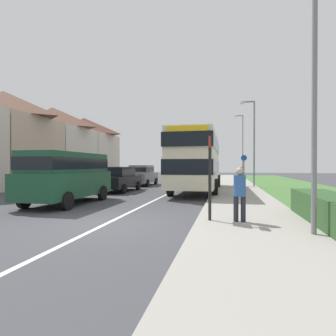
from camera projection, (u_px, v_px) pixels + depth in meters
name	position (u px, v px, depth m)	size (l,w,h in m)	color
ground_plane	(106.00, 224.00, 8.04)	(120.00, 120.00, 0.00)	#424247
lane_marking_centre	(165.00, 195.00, 15.86)	(0.14, 60.00, 0.01)	silver
pavement_near_side	(242.00, 200.00, 13.02)	(3.20, 68.00, 0.12)	#9E998E
roadside_hedge	(329.00, 211.00, 7.69)	(1.10, 4.17, 0.90)	#2D5128
double_decker_bus	(197.00, 159.00, 17.84)	(2.80, 9.96, 3.70)	beige
parked_van_dark_green	(67.00, 174.00, 12.21)	(2.11, 4.98, 2.29)	#19472D
parked_car_black	(118.00, 178.00, 18.05)	(2.00, 4.44, 1.63)	black
parked_car_grey	(142.00, 174.00, 23.56)	(1.87, 4.35, 1.74)	slate
pedestrian_at_stop	(240.00, 192.00, 7.77)	(0.34, 0.34, 1.67)	#23232D
pedestrian_walking_away	(241.00, 175.00, 20.97)	(0.34, 0.34, 1.67)	#23232D
bus_stop_sign	(210.00, 172.00, 7.97)	(0.09, 0.52, 2.60)	black
cycle_route_sign	(244.00, 169.00, 20.61)	(0.44, 0.08, 2.52)	slate
street_lamp_near	(309.00, 75.00, 6.36)	(1.14, 0.20, 6.60)	slate
street_lamp_mid	(253.00, 137.00, 21.06)	(1.14, 0.20, 6.71)	slate
street_lamp_far	(242.00, 143.00, 35.95)	(1.14, 0.20, 8.35)	slate
house_terrace_far_side	(31.00, 142.00, 25.10)	(7.08, 25.24, 7.73)	beige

